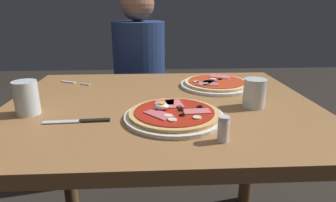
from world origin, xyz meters
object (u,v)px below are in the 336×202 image
object	(u,v)px
knife	(81,121)
salt_shaker	(223,129)
pizza_foreground	(174,115)
water_glass_far	(27,100)
water_glass_near	(254,95)
dining_table	(161,132)
fork	(73,83)
diner_person	(140,89)
pizza_across_left	(216,84)

from	to	relation	value
knife	salt_shaker	world-z (taller)	salt_shaker
pizza_foreground	water_glass_far	size ratio (longest dim) A/B	2.86
water_glass_near	knife	distance (m)	0.57
dining_table	fork	xyz separation A→B (m)	(-0.38, 0.28, 0.12)
pizza_foreground	knife	distance (m)	0.28
diner_person	dining_table	bearing A→B (deg)	97.68
pizza_across_left	diner_person	xyz separation A→B (m)	(-0.35, 0.62, -0.19)
water_glass_far	salt_shaker	size ratio (longest dim) A/B	1.60
water_glass_far	water_glass_near	bearing A→B (deg)	2.17
pizza_foreground	water_glass_near	world-z (taller)	water_glass_near
fork	water_glass_far	bearing A→B (deg)	-96.50
water_glass_near	water_glass_far	bearing A→B (deg)	-177.83
water_glass_near	water_glass_far	world-z (taller)	water_glass_far
diner_person	water_glass_far	bearing A→B (deg)	71.01
knife	diner_person	world-z (taller)	diner_person
pizza_foreground	fork	size ratio (longest dim) A/B	2.08
salt_shaker	pizza_across_left	bearing A→B (deg)	79.68
fork	diner_person	distance (m)	0.63
pizza_across_left	water_glass_far	bearing A→B (deg)	-156.52
water_glass_near	water_glass_far	distance (m)	0.74
fork	diner_person	world-z (taller)	diner_person
fork	diner_person	size ratio (longest dim) A/B	0.12
dining_table	pizza_foreground	size ratio (longest dim) A/B	3.57
knife	diner_person	size ratio (longest dim) A/B	0.17
dining_table	water_glass_near	bearing A→B (deg)	-12.08
pizza_across_left	water_glass_near	size ratio (longest dim) A/B	3.13
water_glass_near	salt_shaker	size ratio (longest dim) A/B	1.45
fork	salt_shaker	world-z (taller)	salt_shaker
pizza_foreground	fork	distance (m)	0.61
fork	knife	world-z (taller)	knife
pizza_across_left	diner_person	world-z (taller)	diner_person
salt_shaker	water_glass_near	bearing A→B (deg)	56.83
dining_table	pizza_across_left	distance (m)	0.34
pizza_across_left	salt_shaker	xyz separation A→B (m)	(-0.09, -0.51, 0.02)
salt_shaker	knife	bearing A→B (deg)	159.16
pizza_across_left	water_glass_near	world-z (taller)	water_glass_near
dining_table	pizza_foreground	distance (m)	0.21
knife	diner_person	distance (m)	1.01
dining_table	water_glass_far	xyz separation A→B (m)	(-0.42, -0.10, 0.16)
water_glass_far	fork	distance (m)	0.38
diner_person	water_glass_near	bearing A→B (deg)	115.67
pizza_foreground	salt_shaker	bearing A→B (deg)	-55.01
pizza_across_left	water_glass_near	xyz separation A→B (m)	(0.07, -0.26, 0.03)
salt_shaker	diner_person	world-z (taller)	diner_person
fork	pizza_across_left	bearing A→B (deg)	-8.09
pizza_across_left	fork	size ratio (longest dim) A/B	2.06
pizza_foreground	diner_person	xyz separation A→B (m)	(-0.15, 0.98, -0.19)
water_glass_near	diner_person	bearing A→B (deg)	115.67
dining_table	pizza_across_left	world-z (taller)	pizza_across_left
pizza_across_left	knife	world-z (taller)	pizza_across_left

